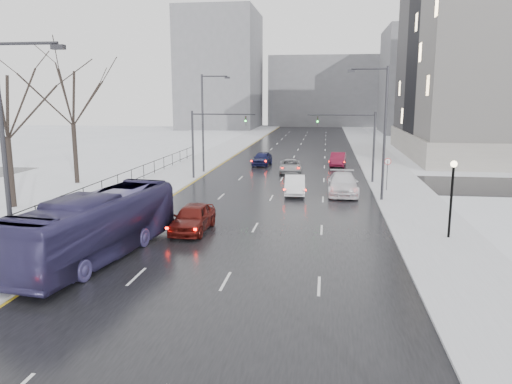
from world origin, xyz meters
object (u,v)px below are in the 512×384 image
at_px(streetlight_l_near, 9,154).
at_px(streetlight_l_far, 205,118).
at_px(mast_signal_right, 362,138).
at_px(mast_signal_left, 204,137).
at_px(tree_park_e, 77,184).
at_px(sedan_right_near, 295,185).
at_px(tree_park_d, 14,208).
at_px(streetlight_r_mid, 382,127).
at_px(no_uturn_sign, 388,165).
at_px(sedan_right_far, 343,184).
at_px(sedan_right_cross, 290,166).
at_px(sedan_right_distant, 338,159).
at_px(sedan_center_near, 193,218).
at_px(bus, 98,226).
at_px(sedan_center_far, 262,158).
at_px(lamppost_r_mid, 452,188).

xyz_separation_m(streetlight_l_near, streetlight_l_far, (0.00, 32.00, 0.00)).
xyz_separation_m(mast_signal_right, mast_signal_left, (-14.65, 0.00, 0.00)).
distance_m(tree_park_e, sedan_right_near, 20.04).
bearing_deg(tree_park_d, tree_park_e, 92.29).
relative_size(streetlight_r_mid, no_uturn_sign, 3.70).
distance_m(streetlight_r_mid, sedan_right_far, 5.88).
relative_size(no_uturn_sign, sedan_right_cross, 0.55).
height_order(streetlight_l_near, mast_signal_right, streetlight_l_near).
distance_m(streetlight_l_near, sedan_right_distant, 41.66).
distance_m(tree_park_e, sedan_center_near, 20.55).
xyz_separation_m(mast_signal_left, bus, (0.55, -23.73, -2.46)).
xyz_separation_m(mast_signal_right, sedan_right_cross, (-6.83, 5.30, -3.38)).
relative_size(mast_signal_right, no_uturn_sign, 2.41).
bearing_deg(mast_signal_right, sedan_right_cross, 142.17).
relative_size(streetlight_l_far, no_uturn_sign, 3.70).
relative_size(mast_signal_right, mast_signal_left, 1.00).
bearing_deg(sedan_center_near, streetlight_l_near, -114.57).
bearing_deg(sedan_center_far, streetlight_r_mid, -55.15).
bearing_deg(streetlight_r_mid, tree_park_d, -166.99).
height_order(streetlight_r_mid, sedan_center_near, streetlight_r_mid).
relative_size(sedan_right_cross, sedan_right_far, 0.84).
distance_m(lamppost_r_mid, sedan_center_near, 14.65).
relative_size(sedan_center_near, sedan_right_distant, 1.04).
bearing_deg(sedan_center_near, sedan_center_far, 90.41).
height_order(streetlight_l_far, bus, streetlight_l_far).
bearing_deg(sedan_right_far, sedan_right_cross, 114.44).
height_order(mast_signal_right, sedan_right_cross, mast_signal_right).
relative_size(streetlight_r_mid, sedan_center_near, 2.09).
height_order(lamppost_r_mid, mast_signal_right, mast_signal_right).
bearing_deg(sedan_right_far, tree_park_d, -160.68).
bearing_deg(sedan_right_cross, tree_park_d, -138.26).
height_order(streetlight_r_mid, streetlight_l_far, same).
relative_size(no_uturn_sign, sedan_center_far, 0.59).
height_order(sedan_right_cross, sedan_right_far, sedan_right_far).
bearing_deg(lamppost_r_mid, sedan_center_far, 116.36).
xyz_separation_m(streetlight_l_near, bus, (1.39, 4.27, -3.97)).
bearing_deg(streetlight_l_near, sedan_right_near, 65.64).
relative_size(sedan_right_cross, sedan_right_distant, 1.06).
xyz_separation_m(sedan_right_cross, sedan_right_distant, (4.99, 5.76, 0.08)).
height_order(sedan_center_far, sedan_right_distant, sedan_center_far).
bearing_deg(streetlight_l_near, mast_signal_left, 88.28).
bearing_deg(tree_park_e, streetlight_l_near, -67.31).
height_order(mast_signal_left, bus, mast_signal_left).
bearing_deg(tree_park_e, sedan_center_near, -44.27).
xyz_separation_m(tree_park_e, mast_signal_right, (25.53, 4.00, 4.11)).
height_order(sedan_right_cross, sedan_right_distant, sedan_right_distant).
xyz_separation_m(streetlight_r_mid, streetlight_l_far, (-16.33, 12.00, 0.00)).
bearing_deg(sedan_right_far, sedan_center_near, -125.88).
bearing_deg(sedan_right_far, sedan_right_distant, 89.94).
bearing_deg(lamppost_r_mid, tree_park_e, 154.38).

